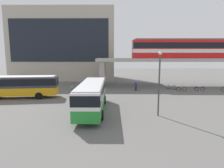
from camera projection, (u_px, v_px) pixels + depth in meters
name	position (u px, v px, depth m)	size (l,w,h in m)	color
ground_plane	(101.00, 93.00, 32.50)	(120.00, 120.00, 0.00)	#605E5B
station_building	(65.00, 45.00, 50.31)	(25.44, 11.34, 17.48)	#B2A899
elevated_platform	(180.00, 62.00, 39.00)	(33.48, 6.94, 5.61)	#ADA89E
train	(186.00, 48.00, 38.59)	(21.52, 2.96, 3.84)	red
bus_main	(92.00, 94.00, 21.47)	(2.79, 11.04, 3.22)	#268C33
bus_secondary	(19.00, 85.00, 28.21)	(11.27, 3.85, 3.22)	orange
bicycle_orange	(181.00, 89.00, 33.82)	(1.79, 0.18, 1.04)	black
bicycle_black	(200.00, 89.00, 33.85)	(1.79, 0.14, 1.04)	black
bicycle_blue	(171.00, 87.00, 35.68)	(1.76, 0.46, 1.04)	black
pedestrian_at_kerb	(136.00, 86.00, 34.28)	(0.35, 0.45, 1.66)	#26262D
pedestrian_near_building	(72.00, 91.00, 29.82)	(0.36, 0.46, 1.57)	#26262D
lamp_post	(159.00, 79.00, 19.59)	(0.36, 0.36, 6.63)	#3F3F44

